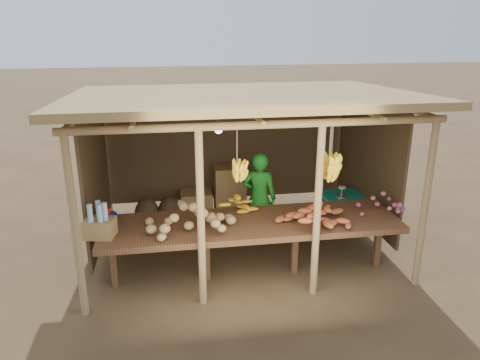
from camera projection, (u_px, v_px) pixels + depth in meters
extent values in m
plane|color=brown|center=(240.00, 244.00, 7.27)|extent=(60.00, 60.00, 0.00)
cylinder|color=#A08052|center=(75.00, 229.00, 5.19)|extent=(0.09, 0.09, 2.20)
cylinder|color=#A08052|center=(425.00, 206.00, 5.83)|extent=(0.09, 0.09, 2.20)
cylinder|color=#A08052|center=(105.00, 156.00, 8.00)|extent=(0.09, 0.09, 2.20)
cylinder|color=#A08052|center=(339.00, 146.00, 8.63)|extent=(0.09, 0.09, 2.20)
cylinder|color=#A08052|center=(201.00, 220.00, 5.41)|extent=(0.09, 0.09, 2.20)
cylinder|color=#A08052|center=(317.00, 213.00, 5.62)|extent=(0.09, 0.09, 2.20)
cylinder|color=#A08052|center=(262.00, 125.00, 5.15)|extent=(4.40, 0.09, 0.09)
cylinder|color=#A08052|center=(226.00, 88.00, 7.96)|extent=(4.40, 0.09, 0.09)
cube|color=#A5824D|center=(240.00, 96.00, 6.53)|extent=(4.70, 3.50, 0.28)
cube|color=#4D3A24|center=(227.00, 145.00, 8.26)|extent=(4.20, 0.04, 1.98)
cube|color=#4D3A24|center=(96.00, 173.00, 6.75)|extent=(0.04, 2.40, 1.98)
cube|color=#4D3A24|center=(368.00, 160.00, 7.38)|extent=(0.04, 2.40, 1.98)
cube|color=brown|center=(252.00, 224.00, 6.13)|extent=(3.90, 1.05, 0.08)
cube|color=brown|center=(113.00, 262.00, 5.99)|extent=(0.08, 0.08, 0.72)
cube|color=brown|center=(207.00, 255.00, 6.17)|extent=(0.08, 0.08, 0.72)
cube|color=brown|center=(295.00, 248.00, 6.35)|extent=(0.08, 0.08, 0.72)
cube|color=brown|center=(378.00, 242.00, 6.54)|extent=(0.08, 0.08, 0.72)
cylinder|color=navy|center=(104.00, 220.00, 6.02)|extent=(0.35, 0.35, 0.12)
cube|color=olive|center=(100.00, 228.00, 5.66)|extent=(0.40, 0.34, 0.22)
imported|color=#1B791E|center=(259.00, 198.00, 7.14)|extent=(0.61, 0.51, 1.44)
cube|color=brown|center=(341.00, 213.00, 7.76)|extent=(0.60, 0.51, 0.53)
cube|color=#0D988C|center=(342.00, 196.00, 7.67)|extent=(0.66, 0.58, 0.05)
cube|color=olive|center=(230.00, 202.00, 8.31)|extent=(0.57, 0.46, 0.43)
cube|color=olive|center=(230.00, 179.00, 8.17)|extent=(0.57, 0.46, 0.43)
cube|color=olive|center=(196.00, 204.00, 8.22)|extent=(0.57, 0.46, 0.43)
ellipsoid|color=#4D3A24|center=(147.00, 212.00, 7.85)|extent=(0.42, 0.42, 0.57)
ellipsoid|color=#4D3A24|center=(170.00, 210.00, 7.91)|extent=(0.42, 0.42, 0.57)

